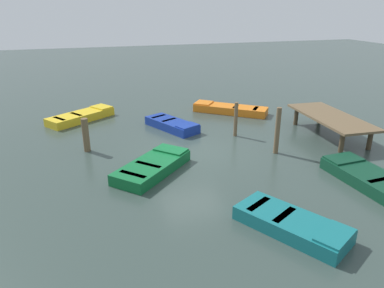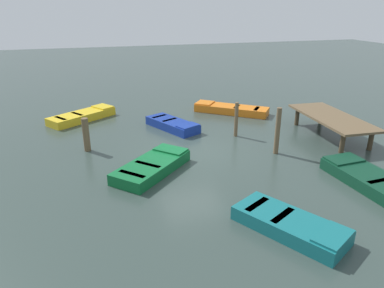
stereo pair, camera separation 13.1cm
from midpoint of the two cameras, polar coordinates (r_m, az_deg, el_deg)
The scene contains 11 objects.
ground_plane at distance 14.67m, azimuth 0.26°, elevation -1.27°, with size 80.00×80.00×0.00m, color #33423D.
dock_segment at distance 17.34m, azimuth 21.46°, elevation 3.75°, with size 4.69×2.12×0.95m.
rowboat_green at distance 12.98m, azimuth -6.02°, elevation -3.50°, with size 3.18×3.21×0.46m.
rowboat_orange at distance 20.05m, azimuth 6.32°, elevation 5.52°, with size 3.32×3.81×0.46m.
rowboat_blue at distance 17.37m, azimuth -2.86°, elevation 3.11°, with size 3.08×2.24×0.46m.
rowboat_yellow at distance 19.51m, azimuth -16.78°, elevation 4.28°, with size 2.93×3.51×0.46m.
rowboat_dark_green at distance 13.29m, azimuth 27.00°, elevation -5.25°, with size 3.74×1.59×0.46m.
rowboat_teal at distance 10.06m, azimuth 15.66°, elevation -12.18°, with size 3.18×2.54×0.46m.
mooring_piling_near_left at distance 14.63m, azimuth 13.64°, elevation 2.01°, with size 0.19×0.19×1.90m, color brown.
mooring_piling_far_right at distance 15.16m, azimuth -16.18°, elevation 1.42°, with size 0.26×0.26×1.39m, color brown.
mooring_piling_center at distance 16.32m, azimuth 7.24°, elevation 3.86°, with size 0.16×0.16×1.57m, color brown.
Camera 2 is at (13.00, -3.80, 5.64)m, focal length 33.69 mm.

